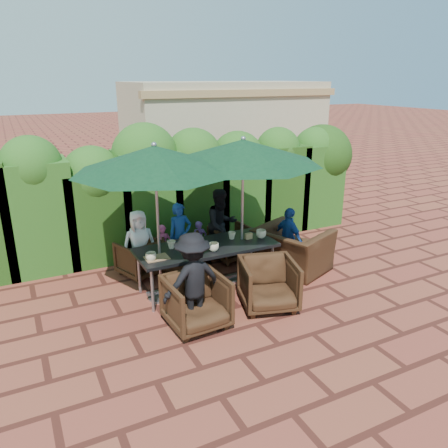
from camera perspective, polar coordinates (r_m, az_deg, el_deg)
name	(u,v)px	position (r m, az deg, el deg)	size (l,w,h in m)	color
ground	(222,292)	(7.22, -0.22, -8.81)	(80.00, 80.00, 0.00)	brown
dining_table	(207,250)	(7.07, -2.29, -3.43)	(2.27, 0.90, 0.75)	black
umbrella_left	(155,159)	(6.39, -9.04, 8.34)	(2.41, 2.41, 2.46)	gray
umbrella_right	(243,152)	(6.96, 2.51, 9.39)	(2.52, 2.52, 2.46)	gray
chair_far_left	(140,256)	(7.81, -10.89, -4.14)	(0.68, 0.64, 0.70)	black
chair_far_mid	(181,249)	(8.01, -5.62, -3.30)	(0.68, 0.63, 0.70)	black
chair_far_right	(231,241)	(8.36, 0.95, -2.21)	(0.69, 0.65, 0.71)	black
chair_near_left	(196,299)	(6.14, -3.63, -9.81)	(0.79, 0.74, 0.81)	black
chair_near_right	(269,282)	(6.64, 5.85, -7.52)	(0.80, 0.75, 0.83)	black
chair_end_right	(293,243)	(7.89, 8.96, -2.44)	(1.20, 0.78, 1.05)	black
adult_far_left	(139,244)	(7.69, -11.00, -2.54)	(0.59, 0.35, 1.19)	white
adult_far_mid	(180,236)	(7.93, -5.74, -1.54)	(0.44, 0.35, 1.21)	#1B4292
adult_far_right	(221,225)	(8.20, -0.34, -0.13)	(0.66, 0.41, 1.38)	black
adult_near_left	(193,280)	(6.07, -4.09, -7.29)	(0.87, 0.40, 1.36)	black
adult_end_right	(289,239)	(7.95, 8.43, -1.89)	(0.67, 0.33, 1.14)	#1B4292
child_left	(163,247)	(8.01, -7.94, -2.95)	(0.29, 0.24, 0.82)	#F15598
child_right	(200,241)	(8.28, -3.20, -2.22)	(0.28, 0.22, 0.77)	#754AA1
pedestrian_a	(193,179)	(11.10, -4.08, 5.90)	(1.67, 0.59, 1.78)	#268E38
pedestrian_b	(239,177)	(11.81, 1.93, 6.20)	(0.76, 0.46, 1.58)	#F15598
pedestrian_c	(270,169)	(12.25, 5.98, 7.16)	(1.17, 0.54, 1.83)	gray
cup_a	(151,257)	(6.54, -9.52, -4.24)	(0.16, 0.16, 0.13)	beige
cup_b	(171,245)	(6.96, -6.89, -2.68)	(0.14, 0.14, 0.13)	beige
cup_c	(214,247)	(6.81, -1.37, -3.02)	(0.17, 0.17, 0.13)	beige
cup_d	(232,235)	(7.31, 1.02, -1.51)	(0.13, 0.13, 0.12)	beige
cup_e	(261,234)	(7.39, 4.87, -1.29)	(0.17, 0.17, 0.14)	beige
ketchup_bottle	(198,242)	(6.98, -3.40, -2.32)	(0.04, 0.04, 0.17)	#B20C0A
sauce_bottle	(198,240)	(7.03, -3.42, -2.16)	(0.04, 0.04, 0.17)	#4C230C
serving_tray	(157,258)	(6.63, -8.77, -4.39)	(0.35, 0.25, 0.02)	#9C734B
number_block_left	(200,245)	(6.93, -3.20, -2.79)	(0.12, 0.06, 0.10)	tan
number_block_right	(249,236)	(7.33, 3.23, -1.58)	(0.12, 0.06, 0.10)	tan
hedge_wall	(162,183)	(8.72, -8.14, 5.29)	(9.10, 1.60, 2.54)	#18350E
building	(223,134)	(14.33, -0.07, 11.73)	(6.20, 3.08, 3.20)	tan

